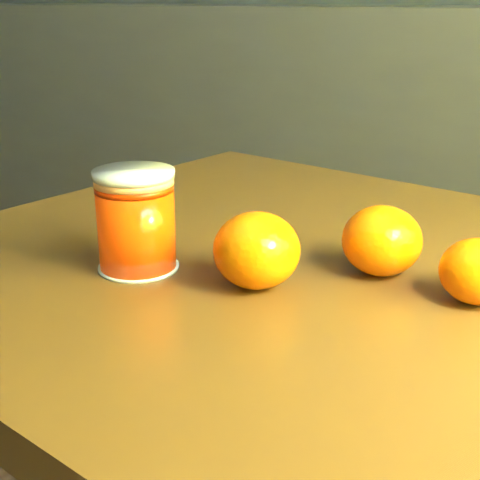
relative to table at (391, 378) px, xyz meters
The scene contains 6 objects.
kitchen_counter 1.58m from the table, 126.61° to the left, with size 3.15×0.60×0.90m, color #434347.
table is the anchor object (origin of this frame).
juice_glass 0.27m from the table, 157.57° to the right, with size 0.07×0.07×0.09m.
orange_front 0.12m from the table, 141.53° to the left, with size 0.07×0.07×0.06m, color orange.
orange_back 0.13m from the table, ahead, with size 0.06×0.06×0.05m, color orange.
orange_extra 0.17m from the table, 148.58° to the right, with size 0.07×0.07×0.07m, color orange.
Camera 1 is at (1.11, -0.32, 0.92)m, focal length 50.00 mm.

